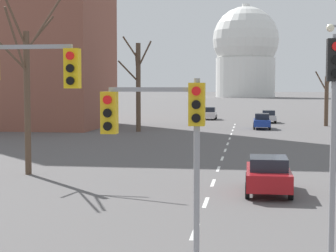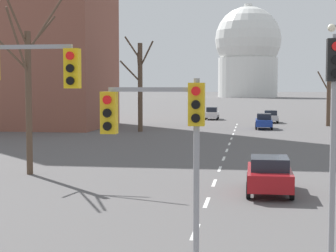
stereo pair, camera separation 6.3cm
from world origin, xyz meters
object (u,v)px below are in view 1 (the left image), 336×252
at_px(sedan_far_left, 210,113).
at_px(traffic_signal_centre_tall, 165,129).
at_px(traffic_signal_near_right, 334,113).
at_px(sedan_near_right, 268,174).
at_px(sedan_near_left, 262,121).
at_px(sedan_mid_centre, 268,116).
at_px(traffic_signal_near_left, 18,94).

bearing_deg(sedan_far_left, traffic_signal_centre_tall, -86.94).
xyz_separation_m(traffic_signal_near_right, traffic_signal_centre_tall, (-3.77, -0.66, -0.36)).
xyz_separation_m(traffic_signal_near_right, sedan_near_right, (-1.07, 10.96, -3.15)).
height_order(sedan_near_left, sedan_far_left, sedan_far_left).
distance_m(sedan_near_right, sedan_mid_centre, 46.49).
relative_size(traffic_signal_near_right, sedan_near_right, 1.38).
height_order(traffic_signal_near_right, sedan_near_left, traffic_signal_near_right).
bearing_deg(sedan_near_right, sedan_near_left, 89.19).
height_order(sedan_near_left, sedan_near_right, sedan_near_left).
relative_size(traffic_signal_centre_tall, sedan_near_left, 1.15).
bearing_deg(traffic_signal_centre_tall, sedan_mid_centre, 85.82).
bearing_deg(traffic_signal_near_left, sedan_far_left, 89.67).
height_order(sedan_near_right, sedan_far_left, sedan_far_left).
distance_m(sedan_near_left, sedan_near_right, 36.22).
distance_m(traffic_signal_near_left, traffic_signal_near_right, 7.55).
relative_size(traffic_signal_near_right, sedan_far_left, 1.44).
distance_m(sedan_near_left, sedan_mid_centre, 10.30).
bearing_deg(traffic_signal_near_left, traffic_signal_near_right, -0.13).
bearing_deg(traffic_signal_centre_tall, sedan_far_left, 93.06).
bearing_deg(traffic_signal_near_right, sedan_far_left, 96.49).
xyz_separation_m(traffic_signal_near_right, sedan_mid_centre, (0.47, 57.42, -3.19)).
bearing_deg(sedan_far_left, traffic_signal_near_left, -90.33).
distance_m(traffic_signal_near_right, sedan_far_left, 63.52).
height_order(sedan_near_right, sedan_mid_centre, sedan_near_right).
bearing_deg(traffic_signal_near_left, sedan_mid_centre, 82.05).
bearing_deg(sedan_near_left, traffic_signal_near_right, -89.32).
xyz_separation_m(traffic_signal_near_left, sedan_near_left, (6.98, 47.16, -3.58)).
xyz_separation_m(traffic_signal_near_left, sedan_mid_centre, (8.01, 57.40, -3.62)).
distance_m(sedan_mid_centre, sedan_far_left, 9.49).
bearing_deg(sedan_near_right, sedan_far_left, 96.68).
relative_size(traffic_signal_near_left, sedan_mid_centre, 1.45).
height_order(traffic_signal_near_left, traffic_signal_near_right, traffic_signal_near_left).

